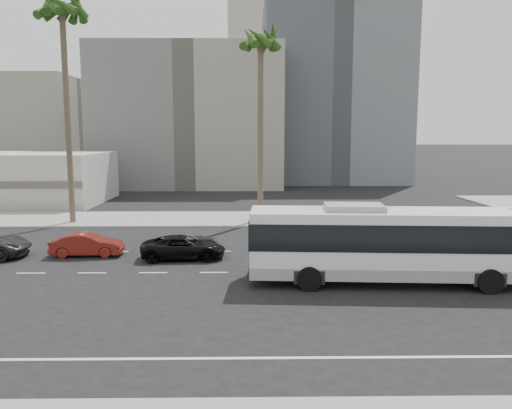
{
  "coord_description": "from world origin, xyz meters",
  "views": [
    {
      "loc": [
        -4.24,
        -23.7,
        6.73
      ],
      "look_at": [
        -3.86,
        4.0,
        2.85
      ],
      "focal_mm": 34.62,
      "sensor_mm": 36.0,
      "label": 1
    }
  ],
  "objects_px": {
    "city_bus": "(389,242)",
    "palm_mid": "(62,14)",
    "palm_near": "(261,45)",
    "car_a": "(183,247)",
    "car_b": "(87,245)"
  },
  "relations": [
    {
      "from": "city_bus",
      "to": "palm_mid",
      "type": "relative_size",
      "value": 0.74
    },
    {
      "from": "palm_near",
      "to": "palm_mid",
      "type": "height_order",
      "value": "palm_mid"
    },
    {
      "from": "city_bus",
      "to": "car_a",
      "type": "height_order",
      "value": "city_bus"
    },
    {
      "from": "car_b",
      "to": "palm_near",
      "type": "xyz_separation_m",
      "value": [
        10.0,
        11.09,
        12.86
      ]
    },
    {
      "from": "car_b",
      "to": "palm_mid",
      "type": "bearing_deg",
      "value": 21.2
    },
    {
      "from": "car_a",
      "to": "palm_mid",
      "type": "bearing_deg",
      "value": 37.87
    },
    {
      "from": "city_bus",
      "to": "palm_mid",
      "type": "xyz_separation_m",
      "value": [
        -19.96,
        15.63,
        13.58
      ]
    },
    {
      "from": "palm_near",
      "to": "palm_mid",
      "type": "distance_m",
      "value": 14.6
    },
    {
      "from": "car_b",
      "to": "palm_mid",
      "type": "height_order",
      "value": "palm_mid"
    },
    {
      "from": "palm_mid",
      "to": "car_a",
      "type": "bearing_deg",
      "value": -47.83
    },
    {
      "from": "car_b",
      "to": "palm_mid",
      "type": "distance_m",
      "value": 18.59
    },
    {
      "from": "city_bus",
      "to": "palm_near",
      "type": "relative_size",
      "value": 0.86
    },
    {
      "from": "car_a",
      "to": "palm_near",
      "type": "relative_size",
      "value": 0.31
    },
    {
      "from": "city_bus",
      "to": "palm_mid",
      "type": "height_order",
      "value": "palm_mid"
    },
    {
      "from": "car_a",
      "to": "palm_near",
      "type": "distance_m",
      "value": 18.02
    }
  ]
}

